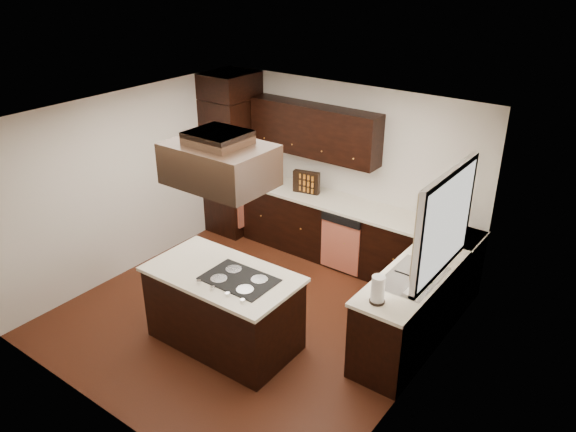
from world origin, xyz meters
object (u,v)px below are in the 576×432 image
at_px(spice_rack, 306,182).
at_px(oven_column, 233,166).
at_px(range_hood, 219,164).
at_px(island, 224,309).

bearing_deg(spice_rack, oven_column, 170.21).
height_order(oven_column, spice_rack, oven_column).
bearing_deg(range_hood, spice_rack, 103.17).
relative_size(oven_column, range_hood, 2.02).
bearing_deg(range_hood, oven_column, 129.74).
distance_m(oven_column, range_hood, 3.13).
relative_size(island, spice_rack, 4.22).
xyz_separation_m(island, spice_rack, (-0.53, 2.38, 0.64)).
distance_m(oven_column, island, 3.02).
bearing_deg(spice_rack, island, -90.57).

